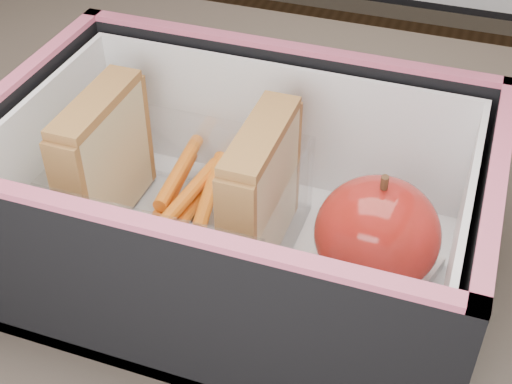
# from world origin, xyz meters

# --- Properties ---
(kitchen_table) EXTENTS (1.20, 0.80, 0.75)m
(kitchen_table) POSITION_xyz_m (0.00, 0.00, 0.66)
(kitchen_table) COLOR brown
(kitchen_table) RESTS_ON ground
(lunch_bag) EXTENTS (0.32, 0.32, 0.30)m
(lunch_bag) POSITION_xyz_m (-0.05, -0.00, 0.82)
(lunch_bag) COLOR black
(lunch_bag) RESTS_ON kitchen_table
(plastic_tub) EXTENTS (0.16, 0.11, 0.07)m
(plastic_tub) POSITION_xyz_m (-0.10, -0.00, 0.80)
(plastic_tub) COLOR white
(plastic_tub) RESTS_ON lunch_bag
(sandwich_left) EXTENTS (0.02, 0.09, 0.10)m
(sandwich_left) POSITION_xyz_m (-0.16, -0.00, 0.82)
(sandwich_left) COLOR #CAB680
(sandwich_left) RESTS_ON plastic_tub
(sandwich_right) EXTENTS (0.03, 0.09, 0.10)m
(sandwich_right) POSITION_xyz_m (-0.04, -0.00, 0.82)
(sandwich_right) COLOR #CAB680
(sandwich_right) RESTS_ON plastic_tub
(carrot_sticks) EXTENTS (0.05, 0.13, 0.03)m
(carrot_sticks) POSITION_xyz_m (-0.10, 0.01, 0.79)
(carrot_sticks) COLOR orange
(carrot_sticks) RESTS_ON plastic_tub
(paper_napkin) EXTENTS (0.10, 0.10, 0.01)m
(paper_napkin) POSITION_xyz_m (0.04, -0.00, 0.77)
(paper_napkin) COLOR white
(paper_napkin) RESTS_ON lunch_bag
(red_apple) EXTENTS (0.09, 0.09, 0.08)m
(red_apple) POSITION_xyz_m (0.04, -0.01, 0.81)
(red_apple) COLOR maroon
(red_apple) RESTS_ON paper_napkin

